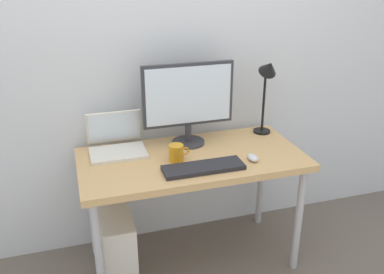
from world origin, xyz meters
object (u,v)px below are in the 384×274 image
object	(u,v)px
keyboard	(203,168)
coffee_mug	(176,153)
desk	(192,167)
monitor	(188,99)
mouse	(253,158)
desk_lamp	(268,80)
laptop	(116,142)
computer_tower	(118,247)

from	to	relation	value
keyboard	coffee_mug	world-z (taller)	coffee_mug
desk	coffee_mug	distance (m)	0.16
monitor	mouse	size ratio (longest dim) A/B	6.10
desk_lamp	keyboard	size ratio (longest dim) A/B	1.14
mouse	monitor	bearing A→B (deg)	129.70
laptop	keyboard	bearing A→B (deg)	-42.60
keyboard	desk_lamp	bearing A→B (deg)	34.13
desk	keyboard	world-z (taller)	keyboard
monitor	keyboard	bearing A→B (deg)	-93.65
desk	keyboard	bearing A→B (deg)	-86.72
laptop	coffee_mug	xyz separation A→B (m)	(0.30, -0.23, -0.01)
desk	monitor	distance (m)	0.40
desk_lamp	mouse	bearing A→B (deg)	-124.66
desk_lamp	computer_tower	xyz separation A→B (m)	(-1.00, -0.20, -0.88)
laptop	coffee_mug	world-z (taller)	laptop
desk	monitor	size ratio (longest dim) A/B	2.34
laptop	coffee_mug	distance (m)	0.38
laptop	mouse	world-z (taller)	laptop
desk	coffee_mug	bearing A→B (deg)	-164.58
desk	coffee_mug	xyz separation A→B (m)	(-0.10, -0.03, 0.12)
laptop	desk_lamp	distance (m)	0.99
desk_lamp	coffee_mug	bearing A→B (deg)	-161.70
laptop	keyboard	xyz separation A→B (m)	(0.41, -0.38, -0.05)
desk_lamp	keyboard	bearing A→B (deg)	-145.87
coffee_mug	computer_tower	distance (m)	0.67
desk	laptop	distance (m)	0.47
laptop	computer_tower	size ratio (longest dim) A/B	0.76
coffee_mug	desk	bearing A→B (deg)	15.42
mouse	desk	bearing A→B (deg)	154.13
desk_lamp	keyboard	xyz separation A→B (m)	(-0.53, -0.36, -0.35)
laptop	keyboard	distance (m)	0.56
desk_lamp	coffee_mug	world-z (taller)	desk_lamp
mouse	coffee_mug	distance (m)	0.43
coffee_mug	mouse	bearing A→B (deg)	-16.74
monitor	desk_lamp	distance (m)	0.51
mouse	laptop	bearing A→B (deg)	153.61
keyboard	computer_tower	xyz separation A→B (m)	(-0.47, 0.16, -0.53)
computer_tower	desk_lamp	bearing A→B (deg)	11.43
desk	desk_lamp	world-z (taller)	desk_lamp
monitor	computer_tower	distance (m)	0.96
desk_lamp	mouse	size ratio (longest dim) A/B	5.59
computer_tower	monitor	bearing A→B (deg)	22.19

